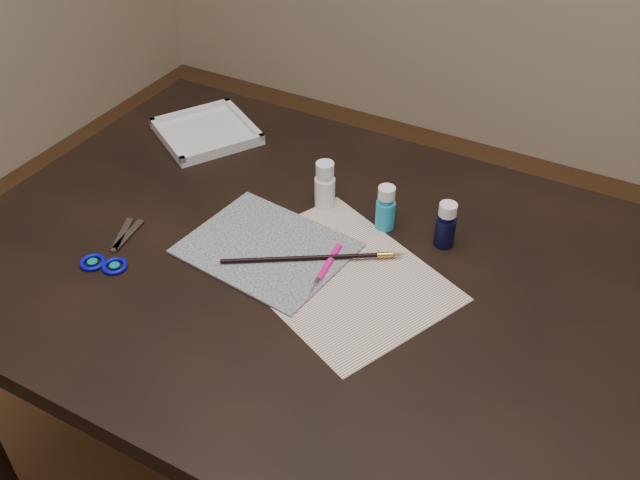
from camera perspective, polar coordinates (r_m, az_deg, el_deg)
The scene contains 10 objects.
table at distance 1.52m, azimuth -0.00°, elevation -12.50°, with size 1.30×0.90×0.75m, color black.
paper at distance 1.22m, azimuth 1.57°, elevation -2.83°, with size 0.36×0.28×0.00m, color white.
canvas at distance 1.28m, azimuth -4.29°, elevation -0.66°, with size 0.28×0.22×0.00m, color black.
paint_bottle_white at distance 1.35m, azimuth 0.39°, elevation 4.45°, with size 0.04×0.04×0.10m, color white.
paint_bottle_cyan at distance 1.31m, azimuth 5.27°, elevation 2.60°, with size 0.04×0.04×0.09m, color #1E9ECB.
paint_bottle_navy at distance 1.28m, azimuth 10.04°, elevation 1.21°, with size 0.04×0.04×0.09m, color black.
paintbrush at distance 1.24m, azimuth -0.42°, elevation -1.41°, with size 0.33×0.01×0.01m, color black, non-canonical shape.
craft_knife at distance 1.22m, azimuth 0.33°, elevation -2.46°, with size 0.14×0.01×0.01m, color #FC0F84, non-canonical shape.
scissors at distance 1.33m, azimuth -16.17°, elevation -0.34°, with size 0.17×0.09×0.01m, color silver, non-canonical shape.
palette_tray at distance 1.61m, azimuth -9.07°, elevation 8.59°, with size 0.19×0.19×0.02m, color silver.
Camera 1 is at (0.45, -0.83, 1.57)m, focal length 40.00 mm.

